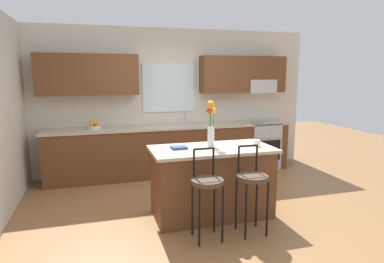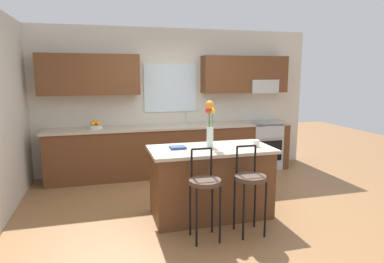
# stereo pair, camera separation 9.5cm
# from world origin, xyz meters

# --- Properties ---
(ground_plane) EXTENTS (14.00, 14.00, 0.00)m
(ground_plane) POSITION_xyz_m (0.00, 0.00, 0.00)
(ground_plane) COLOR olive
(back_wall_assembly) EXTENTS (5.60, 0.50, 2.70)m
(back_wall_assembly) POSITION_xyz_m (0.04, 1.99, 1.51)
(back_wall_assembly) COLOR beige
(back_wall_assembly) RESTS_ON ground
(counter_run) EXTENTS (4.56, 0.64, 0.92)m
(counter_run) POSITION_xyz_m (0.00, 1.70, 0.47)
(counter_run) COLOR brown
(counter_run) RESTS_ON ground
(sink_faucet) EXTENTS (0.02, 0.13, 0.23)m
(sink_faucet) POSITION_xyz_m (0.28, 1.84, 1.06)
(sink_faucet) COLOR #B7BABC
(sink_faucet) RESTS_ON counter_run
(oven_range) EXTENTS (0.60, 0.64, 0.92)m
(oven_range) POSITION_xyz_m (1.81, 1.68, 0.46)
(oven_range) COLOR #B7BABC
(oven_range) RESTS_ON ground
(kitchen_island) EXTENTS (1.60, 0.80, 0.92)m
(kitchen_island) POSITION_xyz_m (0.07, -0.26, 0.46)
(kitchen_island) COLOR brown
(kitchen_island) RESTS_ON ground
(bar_stool_near) EXTENTS (0.36, 0.36, 1.04)m
(bar_stool_near) POSITION_xyz_m (-0.20, -0.87, 0.64)
(bar_stool_near) COLOR black
(bar_stool_near) RESTS_ON ground
(bar_stool_middle) EXTENTS (0.36, 0.36, 1.04)m
(bar_stool_middle) POSITION_xyz_m (0.35, -0.87, 0.64)
(bar_stool_middle) COLOR black
(bar_stool_middle) RESTS_ON ground
(flower_vase) EXTENTS (0.13, 0.15, 0.61)m
(flower_vase) POSITION_xyz_m (0.08, -0.19, 1.26)
(flower_vase) COLOR silver
(flower_vase) RESTS_ON kitchen_island
(mug_ceramic) EXTENTS (0.08, 0.08, 0.09)m
(mug_ceramic) POSITION_xyz_m (0.67, -0.35, 0.97)
(mug_ceramic) COLOR silver
(mug_ceramic) RESTS_ON kitchen_island
(cookbook) EXTENTS (0.20, 0.15, 0.03)m
(cookbook) POSITION_xyz_m (-0.36, -0.20, 0.94)
(cookbook) COLOR navy
(cookbook) RESTS_ON kitchen_island
(fruit_bowl_oranges) EXTENTS (0.24, 0.24, 0.16)m
(fruit_bowl_oranges) POSITION_xyz_m (-1.39, 1.70, 0.98)
(fruit_bowl_oranges) COLOR silver
(fruit_bowl_oranges) RESTS_ON counter_run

